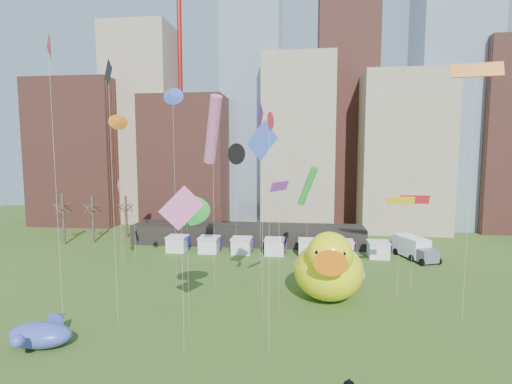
# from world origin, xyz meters

# --- Properties ---
(skyline) EXTENTS (101.00, 23.00, 68.00)m
(skyline) POSITION_xyz_m (2.25, 61.06, 21.44)
(skyline) COLOR brown
(skyline) RESTS_ON ground
(crane_left) EXTENTS (23.00, 1.00, 76.00)m
(crane_left) POSITION_xyz_m (-21.11, 64.00, 46.90)
(crane_left) COLOR red
(crane_left) RESTS_ON ground
(pavilion) EXTENTS (38.00, 6.00, 3.20)m
(pavilion) POSITION_xyz_m (-4.00, 42.00, 1.60)
(pavilion) COLOR black
(pavilion) RESTS_ON ground
(vendor_tents) EXTENTS (33.24, 2.80, 2.40)m
(vendor_tents) POSITION_xyz_m (1.02, 36.00, 1.11)
(vendor_tents) COLOR white
(vendor_tents) RESTS_ON ground
(bare_trees) EXTENTS (8.44, 6.44, 8.50)m
(bare_trees) POSITION_xyz_m (-30.17, 40.54, 4.01)
(bare_trees) COLOR #382B21
(bare_trees) RESTS_ON ground
(big_duck) EXTENTS (7.48, 9.92, 7.56)m
(big_duck) POSITION_xyz_m (7.81, 18.87, 3.47)
(big_duck) COLOR #F3F90C
(big_duck) RESTS_ON ground
(small_duck) EXTENTS (3.52, 4.28, 3.09)m
(small_duck) POSITION_xyz_m (10.85, 23.81, 1.42)
(small_duck) COLOR white
(small_duck) RESTS_ON ground
(seahorse_green) EXTENTS (1.86, 2.14, 6.93)m
(seahorse_green) POSITION_xyz_m (7.27, 18.12, 5.04)
(seahorse_green) COLOR silver
(seahorse_green) RESTS_ON ground
(seahorse_purple) EXTENTS (1.40, 1.63, 4.85)m
(seahorse_purple) POSITION_xyz_m (8.83, 23.16, 3.39)
(seahorse_purple) COLOR silver
(seahorse_purple) RESTS_ON ground
(whale_inflatable) EXTENTS (5.15, 6.50, 2.22)m
(whale_inflatable) POSITION_xyz_m (-15.23, 6.55, 1.02)
(whale_inflatable) COLOR #533BA2
(whale_inflatable) RESTS_ON ground
(box_truck) EXTENTS (4.98, 7.56, 3.02)m
(box_truck) POSITION_xyz_m (21.00, 36.20, 1.55)
(box_truck) COLOR white
(box_truck) RESTS_ON ground
(kite_0) EXTENTS (3.21, 0.62, 10.60)m
(kite_0) POSITION_xyz_m (17.06, 22.95, 10.07)
(kite_0) COLOR silver
(kite_0) RESTS_ON ground
(kite_1) EXTENTS (3.22, 0.86, 12.79)m
(kite_1) POSITION_xyz_m (-3.77, 6.88, 11.04)
(kite_1) COLOR silver
(kite_1) RESTS_ON ground
(kite_2) EXTENTS (1.52, 1.57, 22.83)m
(kite_2) POSITION_xyz_m (-10.95, 10.61, 20.94)
(kite_2) COLOR silver
(kite_2) RESTS_ON ground
(kite_3) EXTENTS (2.65, 1.27, 11.52)m
(kite_3) POSITION_xyz_m (-4.81, 11.55, 10.16)
(kite_3) COLOR silver
(kite_3) RESTS_ON ground
(kite_4) EXTENTS (2.74, 0.57, 10.66)m
(kite_4) POSITION_xyz_m (15.08, 20.61, 10.19)
(kite_4) COLOR silver
(kite_4) RESTS_ON ground
(kite_5) EXTENTS (1.75, 0.73, 22.13)m
(kite_5) POSITION_xyz_m (-9.10, 21.08, 21.16)
(kite_5) COLOR silver
(kite_5) RESTS_ON ground
(kite_6) EXTENTS (4.13, 1.14, 22.74)m
(kite_6) POSITION_xyz_m (19.49, 15.20, 22.02)
(kite_6) COLOR silver
(kite_6) RESTS_ON ground
(kite_7) EXTENTS (1.67, 2.76, 12.57)m
(kite_7) POSITION_xyz_m (2.94, 14.75, 12.07)
(kite_7) COLOR silver
(kite_7) RESTS_ON ground
(kite_8) EXTENTS (0.38, 1.32, 18.09)m
(kite_8) POSITION_xyz_m (2.63, 7.62, 17.30)
(kite_8) COLOR silver
(kite_8) RESTS_ON ground
(kite_9) EXTENTS (1.16, 1.44, 11.69)m
(kite_9) POSITION_xyz_m (-18.65, 27.05, 10.49)
(kite_9) COLOR silver
(kite_9) RESTS_ON ground
(kite_10) EXTENTS (1.47, 2.79, 16.41)m
(kite_10) POSITION_xyz_m (-3.95, 31.06, 14.95)
(kite_10) COLOR silver
(kite_10) RESTS_ON ground
(kite_11) EXTENTS (2.69, 2.40, 13.62)m
(kite_11) POSITION_xyz_m (5.62, 25.33, 11.23)
(kite_11) COLOR silver
(kite_11) RESTS_ON ground
(kite_12) EXTENTS (1.51, 2.73, 12.94)m
(kite_12) POSITION_xyz_m (-18.43, 30.85, 12.44)
(kite_12) COLOR silver
(kite_12) RESTS_ON ground
(kite_13) EXTENTS (2.42, 2.62, 17.97)m
(kite_13) POSITION_xyz_m (1.60, 12.82, 16.02)
(kite_13) COLOR silver
(kite_13) RESTS_ON ground
(kite_14) EXTENTS (1.13, 1.80, 19.99)m
(kite_14) POSITION_xyz_m (-18.47, 27.29, 18.98)
(kite_14) COLOR silver
(kite_14) RESTS_ON ground
(kite_15) EXTENTS (1.02, 2.88, 20.95)m
(kite_15) POSITION_xyz_m (0.00, 25.50, 19.08)
(kite_15) COLOR silver
(kite_15) RESTS_ON ground
(kite_16) EXTENTS (1.16, 1.68, 23.97)m
(kite_16) POSITION_xyz_m (-13.91, 7.36, 22.97)
(kite_16) COLOR silver
(kite_16) RESTS_ON ground
(kite_17) EXTENTS (3.12, 4.32, 21.15)m
(kite_17) POSITION_xyz_m (-4.49, 20.15, 17.53)
(kite_17) COLOR silver
(kite_17) RESTS_ON ground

